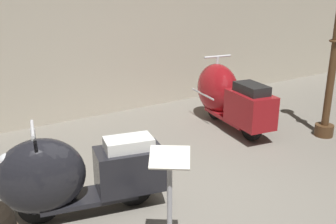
{
  "coord_description": "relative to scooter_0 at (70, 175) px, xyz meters",
  "views": [
    {
      "loc": [
        -2.36,
        -2.66,
        2.25
      ],
      "look_at": [
        0.26,
        1.44,
        0.63
      ],
      "focal_mm": 41.49,
      "sensor_mm": 36.0,
      "label": 1
    }
  ],
  "objects": [
    {
      "name": "ground_plane",
      "position": [
        1.34,
        -0.74,
        -0.45
      ],
      "size": [
        60.0,
        60.0,
        0.0
      ],
      "primitive_type": "plane",
      "color": "slate"
    },
    {
      "name": "showroom_back_wall",
      "position": [
        1.15,
        2.89,
        1.19
      ],
      "size": [
        18.0,
        0.63,
        3.29
      ],
      "color": "#BCB29E",
      "rests_on": "ground"
    },
    {
      "name": "scooter_0",
      "position": [
        0.0,
        0.0,
        0.0
      ],
      "size": [
        1.69,
        0.81,
        1.0
      ],
      "rotation": [
        0.0,
        0.0,
        2.92
      ],
      "color": "black",
      "rests_on": "ground"
    },
    {
      "name": "scooter_1",
      "position": [
        3.06,
        1.22,
        0.05
      ],
      "size": [
        0.79,
        1.87,
        1.11
      ],
      "rotation": [
        0.0,
        0.0,
        1.41
      ],
      "color": "black",
      "rests_on": "ground"
    },
    {
      "name": "lamppost",
      "position": [
        4.01,
        0.02,
        0.91
      ],
      "size": [
        0.28,
        0.28,
        2.74
      ],
      "color": "#472D19",
      "rests_on": "ground"
    },
    {
      "name": "info_stanchion",
      "position": [
        0.48,
        -1.06,
        -0.04
      ],
      "size": [
        0.39,
        0.37,
        1.0
      ],
      "color": "#333338",
      "rests_on": "ground"
    }
  ]
}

